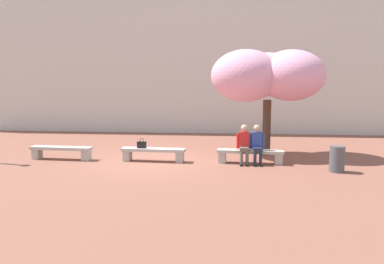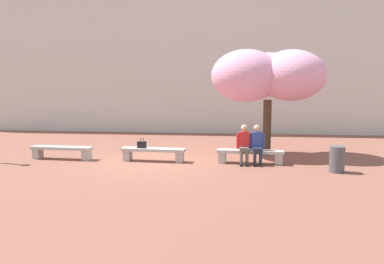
{
  "view_description": "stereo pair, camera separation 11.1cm",
  "coord_description": "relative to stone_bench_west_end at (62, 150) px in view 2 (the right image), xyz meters",
  "views": [
    {
      "loc": [
        2.59,
        -12.33,
        2.58
      ],
      "look_at": [
        1.31,
        0.2,
        1.0
      ],
      "focal_mm": 35.0,
      "sensor_mm": 36.0,
      "label": 1
    },
    {
      "loc": [
        2.7,
        -12.32,
        2.58
      ],
      "look_at": [
        1.31,
        0.2,
        1.0
      ],
      "focal_mm": 35.0,
      "sensor_mm": 36.0,
      "label": 2
    }
  ],
  "objects": [
    {
      "name": "stone_bench_near_west",
      "position": [
        3.27,
        0.0,
        0.0
      ],
      "size": [
        2.2,
        0.54,
        0.45
      ],
      "color": "#ADA89E",
      "rests_on": "ground"
    },
    {
      "name": "ground_plane",
      "position": [
        3.27,
        0.0,
        -0.31
      ],
      "size": [
        100.0,
        100.0,
        0.0
      ],
      "primitive_type": "plane",
      "color": "brown"
    },
    {
      "name": "cherry_tree_main",
      "position": [
        7.22,
        1.63,
        2.61
      ],
      "size": [
        4.12,
        2.68,
        3.87
      ],
      "color": "#473323",
      "rests_on": "ground"
    },
    {
      "name": "trash_bin",
      "position": [
        9.05,
        -0.98,
        0.08
      ],
      "size": [
        0.44,
        0.44,
        0.78
      ],
      "primitive_type": "cylinder",
      "color": "#4C4C51",
      "rests_on": "ground"
    },
    {
      "name": "stone_bench_west_end",
      "position": [
        0.0,
        0.0,
        0.0
      ],
      "size": [
        2.2,
        0.54,
        0.45
      ],
      "color": "#ADA89E",
      "rests_on": "ground"
    },
    {
      "name": "building_facade",
      "position": [
        3.27,
        9.71,
        3.66
      ],
      "size": [
        28.0,
        4.0,
        7.95
      ],
      "primitive_type": "cube",
      "color": "beige",
      "rests_on": "ground"
    },
    {
      "name": "handbag",
      "position": [
        2.86,
        0.01,
        0.27
      ],
      "size": [
        0.3,
        0.15,
        0.34
      ],
      "color": "black",
      "rests_on": "stone_bench_near_west"
    },
    {
      "name": "person_seated_right",
      "position": [
        6.74,
        -0.05,
        0.38
      ],
      "size": [
        0.51,
        0.7,
        1.29
      ],
      "color": "black",
      "rests_on": "ground"
    },
    {
      "name": "stone_bench_center",
      "position": [
        6.53,
        0.0,
        0.0
      ],
      "size": [
        2.2,
        0.54,
        0.45
      ],
      "color": "#ADA89E",
      "rests_on": "ground"
    },
    {
      "name": "person_seated_left",
      "position": [
        6.32,
        -0.05,
        0.38
      ],
      "size": [
        0.51,
        0.68,
        1.29
      ],
      "color": "black",
      "rests_on": "ground"
    }
  ]
}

